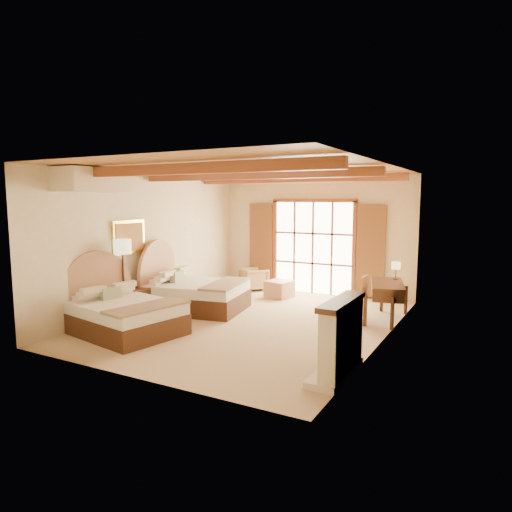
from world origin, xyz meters
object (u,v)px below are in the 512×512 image
Objects in this scene: armchair at (254,279)px; desk at (387,300)px; bed_far at (191,291)px; nightstand at (135,303)px; bed_near at (120,312)px.

armchair is 4.35m from desk.
bed_far is at bearing -179.26° from desk.
bed_far reaches higher than nightstand.
nightstand is (-0.62, 1.05, -0.10)m from bed_near.
armchair is at bearing 75.13° from bed_far.
desk is (4.96, 2.39, 0.12)m from nightstand.
bed_near is 2.21m from bed_far.
desk is at bearing 48.99° from bed_near.
bed_far reaches higher than armchair.
bed_far is (0.07, 2.21, 0.02)m from bed_near.
bed_far is 1.50× the size of desk.
bed_far reaches higher than bed_near.
nightstand is at bearing 114.23° from armchair.
bed_far is 2.73m from armchair.
desk is (4.35, 3.44, 0.03)m from bed_near.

